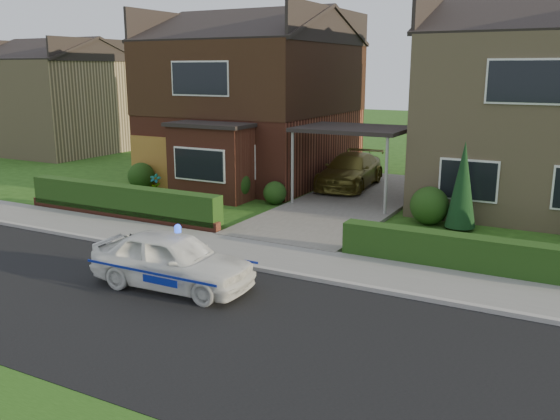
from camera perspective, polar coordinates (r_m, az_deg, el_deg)
The scene contains 23 objects.
ground at distance 12.44m, azimuth -12.14°, elevation -9.38°, with size 120.00×120.00×0.00m, color #224813.
road at distance 12.44m, azimuth -12.14°, elevation -9.38°, with size 60.00×6.00×0.02m, color black.
kerb at distance 14.70m, azimuth -4.49°, elevation -5.24°, with size 60.00×0.16×0.12m, color #9E9993.
sidewalk at distance 15.56m, azimuth -2.41°, elevation -4.19°, with size 60.00×2.00×0.10m, color slate.
driveway at distance 21.58m, azimuth 6.90°, elevation 0.77°, with size 3.80×12.00×0.12m, color #666059.
house_left at distance 26.23m, azimuth -2.56°, elevation 11.36°, with size 7.50×9.53×7.25m.
house_right at distance 22.75m, azimuth 23.98°, elevation 9.55°, with size 7.50×8.06×7.25m.
carport_link at distance 21.12m, azimuth 7.05°, elevation 7.63°, with size 3.80×3.00×2.77m.
garage_door at distance 24.70m, azimuth -12.14°, elevation 4.51°, with size 2.20×0.10×2.10m, color brown.
dwarf_wall at distance 19.85m, azimuth -15.21°, elevation -0.37°, with size 7.70×0.25×0.36m, color brown.
hedge_left at distance 20.00m, azimuth -14.88°, elevation -0.78°, with size 7.50×0.55×0.90m, color black.
hedge_right at distance 14.90m, azimuth 19.94°, elevation -6.02°, with size 7.50×0.55×0.80m, color black.
shrub_left_far at distance 24.60m, azimuth -13.22°, elevation 3.21°, with size 1.08×1.08×1.08m, color black.
shrub_left_mid at distance 21.74m, azimuth -4.59°, elevation 2.54°, with size 1.32×1.32×1.32m, color black.
shrub_left_near at distance 21.24m, azimuth -0.50°, elevation 1.66°, with size 0.84×0.84×0.84m, color black.
shrub_right_near at distance 19.04m, azimuth 14.18°, elevation 0.41°, with size 1.20×1.20×1.20m, color black.
conifer_a at distance 18.50m, azimuth 17.15°, elevation 2.07°, with size 0.90×0.90×2.60m, color black.
neighbour_left at distance 37.03m, azimuth -20.35°, elevation 9.28°, with size 6.50×7.00×5.20m, color tan.
police_car at distance 13.33m, azimuth -10.32°, elevation -4.80°, with size 3.43×3.81×1.44m.
driveway_car at distance 23.97m, azimuth 6.78°, elevation 3.78°, with size 1.84×4.52×1.31m, color brown.
potted_plant_a at distance 23.20m, azimuth -11.87°, elevation 2.36°, with size 0.44×0.30×0.83m, color gray.
potted_plant_b at distance 21.91m, azimuth -18.49°, elevation 1.34°, with size 0.38×0.47×0.86m, color gray.
potted_plant_c at distance 18.31m, azimuth -6.16°, elevation -0.56°, with size 0.39×0.39×0.70m, color gray.
Camera 1 is at (7.54, -8.67, 4.76)m, focal length 38.00 mm.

